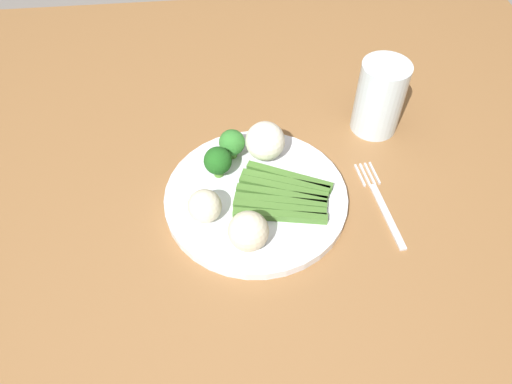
{
  "coord_description": "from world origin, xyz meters",
  "views": [
    {
      "loc": [
        0.01,
        -0.5,
        1.32
      ],
      "look_at": [
        0.06,
        -0.04,
        0.77
      ],
      "focal_mm": 34.12,
      "sensor_mm": 36.0,
      "label": 1
    }
  ],
  "objects_px": {
    "cauliflower_left": "(265,141)",
    "fork": "(381,202)",
    "broccoli_right": "(218,160)",
    "asparagus_bundle": "(283,195)",
    "plate": "(256,197)",
    "water_glass": "(380,98)",
    "broccoli_back_right": "(232,143)",
    "dining_table": "(219,216)",
    "cauliflower_front": "(248,231)",
    "cauliflower_mid": "(205,206)"
  },
  "relations": [
    {
      "from": "plate",
      "to": "broccoli_back_right",
      "type": "xyz_separation_m",
      "value": [
        -0.03,
        0.08,
        0.04
      ]
    },
    {
      "from": "asparagus_bundle",
      "to": "fork",
      "type": "height_order",
      "value": "asparagus_bundle"
    },
    {
      "from": "broccoli_back_right",
      "to": "water_glass",
      "type": "xyz_separation_m",
      "value": [
        0.24,
        0.06,
        0.02
      ]
    },
    {
      "from": "asparagus_bundle",
      "to": "cauliflower_mid",
      "type": "distance_m",
      "value": 0.12
    },
    {
      "from": "broccoli_right",
      "to": "cauliflower_front",
      "type": "relative_size",
      "value": 0.94
    },
    {
      "from": "dining_table",
      "to": "cauliflower_front",
      "type": "bearing_deg",
      "value": -73.16
    },
    {
      "from": "plate",
      "to": "asparagus_bundle",
      "type": "relative_size",
      "value": 1.77
    },
    {
      "from": "broccoli_back_right",
      "to": "cauliflower_mid",
      "type": "bearing_deg",
      "value": -111.84
    },
    {
      "from": "broccoli_back_right",
      "to": "cauliflower_left",
      "type": "height_order",
      "value": "cauliflower_left"
    },
    {
      "from": "asparagus_bundle",
      "to": "water_glass",
      "type": "height_order",
      "value": "water_glass"
    },
    {
      "from": "asparagus_bundle",
      "to": "cauliflower_left",
      "type": "xyz_separation_m",
      "value": [
        -0.02,
        0.09,
        0.02
      ]
    },
    {
      "from": "plate",
      "to": "cauliflower_mid",
      "type": "bearing_deg",
      "value": -155.82
    },
    {
      "from": "broccoli_right",
      "to": "fork",
      "type": "xyz_separation_m",
      "value": [
        0.24,
        -0.07,
        -0.04
      ]
    },
    {
      "from": "plate",
      "to": "dining_table",
      "type": "bearing_deg",
      "value": 142.37
    },
    {
      "from": "cauliflower_front",
      "to": "cauliflower_left",
      "type": "bearing_deg",
      "value": 75.85
    },
    {
      "from": "cauliflower_front",
      "to": "broccoli_right",
      "type": "bearing_deg",
      "value": 104.33
    },
    {
      "from": "dining_table",
      "to": "asparagus_bundle",
      "type": "relative_size",
      "value": 8.96
    },
    {
      "from": "cauliflower_front",
      "to": "cauliflower_left",
      "type": "xyz_separation_m",
      "value": [
        0.04,
        0.16,
        0.0
      ]
    },
    {
      "from": "cauliflower_front",
      "to": "cauliflower_mid",
      "type": "bearing_deg",
      "value": 137.83
    },
    {
      "from": "dining_table",
      "to": "cauliflower_left",
      "type": "height_order",
      "value": "cauliflower_left"
    },
    {
      "from": "cauliflower_left",
      "to": "broccoli_right",
      "type": "bearing_deg",
      "value": -156.98
    },
    {
      "from": "fork",
      "to": "water_glass",
      "type": "xyz_separation_m",
      "value": [
        0.03,
        0.17,
        0.06
      ]
    },
    {
      "from": "plate",
      "to": "cauliflower_front",
      "type": "distance_m",
      "value": 0.09
    },
    {
      "from": "broccoli_back_right",
      "to": "cauliflower_front",
      "type": "distance_m",
      "value": 0.17
    },
    {
      "from": "broccoli_back_right",
      "to": "water_glass",
      "type": "height_order",
      "value": "water_glass"
    },
    {
      "from": "cauliflower_left",
      "to": "asparagus_bundle",
      "type": "bearing_deg",
      "value": -79.9
    },
    {
      "from": "asparagus_bundle",
      "to": "cauliflower_left",
      "type": "height_order",
      "value": "cauliflower_left"
    },
    {
      "from": "cauliflower_front",
      "to": "fork",
      "type": "distance_m",
      "value": 0.22
    },
    {
      "from": "plate",
      "to": "water_glass",
      "type": "relative_size",
      "value": 2.18
    },
    {
      "from": "broccoli_back_right",
      "to": "broccoli_right",
      "type": "relative_size",
      "value": 0.96
    },
    {
      "from": "cauliflower_front",
      "to": "cauliflower_left",
      "type": "relative_size",
      "value": 0.9
    },
    {
      "from": "dining_table",
      "to": "water_glass",
      "type": "relative_size",
      "value": 11.01
    },
    {
      "from": "broccoli_right",
      "to": "cauliflower_mid",
      "type": "relative_size",
      "value": 1.08
    },
    {
      "from": "cauliflower_front",
      "to": "water_glass",
      "type": "relative_size",
      "value": 0.44
    },
    {
      "from": "cauliflower_front",
      "to": "fork",
      "type": "height_order",
      "value": "cauliflower_front"
    },
    {
      "from": "cauliflower_left",
      "to": "fork",
      "type": "xyz_separation_m",
      "value": [
        0.16,
        -0.1,
        -0.04
      ]
    },
    {
      "from": "asparagus_bundle",
      "to": "broccoli_right",
      "type": "bearing_deg",
      "value": -15.43
    },
    {
      "from": "asparagus_bundle",
      "to": "cauliflower_front",
      "type": "bearing_deg",
      "value": 69.3
    },
    {
      "from": "dining_table",
      "to": "cauliflower_left",
      "type": "distance_m",
      "value": 0.16
    },
    {
      "from": "cauliflower_mid",
      "to": "cauliflower_left",
      "type": "relative_size",
      "value": 0.78
    },
    {
      "from": "asparagus_bundle",
      "to": "water_glass",
      "type": "xyz_separation_m",
      "value": [
        0.18,
        0.15,
        0.04
      ]
    },
    {
      "from": "cauliflower_front",
      "to": "plate",
      "type": "bearing_deg",
      "value": 77.44
    },
    {
      "from": "cauliflower_mid",
      "to": "asparagus_bundle",
      "type": "bearing_deg",
      "value": 11.31
    },
    {
      "from": "broccoli_right",
      "to": "cauliflower_front",
      "type": "xyz_separation_m",
      "value": [
        0.03,
        -0.13,
        -0.0
      ]
    },
    {
      "from": "cauliflower_left",
      "to": "cauliflower_mid",
      "type": "bearing_deg",
      "value": -130.96
    },
    {
      "from": "dining_table",
      "to": "broccoli_right",
      "type": "bearing_deg",
      "value": 19.06
    },
    {
      "from": "plate",
      "to": "broccoli_right",
      "type": "bearing_deg",
      "value": 138.31
    },
    {
      "from": "cauliflower_left",
      "to": "fork",
      "type": "relative_size",
      "value": 0.37
    },
    {
      "from": "plate",
      "to": "cauliflower_mid",
      "type": "xyz_separation_m",
      "value": [
        -0.07,
        -0.03,
        0.03
      ]
    },
    {
      "from": "cauliflower_mid",
      "to": "fork",
      "type": "bearing_deg",
      "value": 2.14
    }
  ]
}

